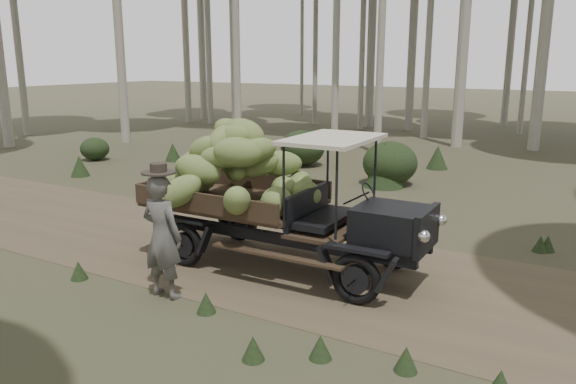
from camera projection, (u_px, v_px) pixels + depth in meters
ground at (278, 261)px, 9.60m from camera, size 120.00×120.00×0.00m
dirt_track at (278, 261)px, 9.60m from camera, size 70.00×4.00×0.01m
banana_truck at (256, 179)px, 9.23m from camera, size 4.91×2.57×2.50m
farmer at (162, 235)px, 7.97m from camera, size 0.66×0.49×1.97m
undergrowth at (145, 244)px, 8.78m from camera, size 23.21×23.37×1.37m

